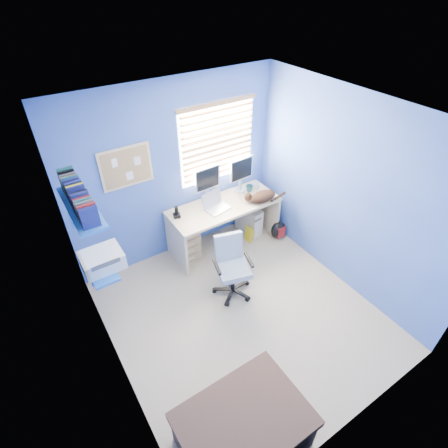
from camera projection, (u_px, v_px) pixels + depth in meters
floor at (242, 314)px, 4.38m from camera, size 3.00×3.20×0.00m
ceiling at (252, 121)px, 2.85m from camera, size 3.00×3.20×0.00m
wall_back at (176, 174)px, 4.68m from camera, size 3.00×0.01×2.50m
wall_front at (374, 355)px, 2.55m from camera, size 3.00×0.01×2.50m
wall_left at (103, 299)px, 2.97m from camera, size 0.01×3.20×2.50m
wall_right at (345, 195)px, 4.26m from camera, size 0.01×3.20×2.50m
desk at (224, 225)px, 5.22m from camera, size 1.63×0.65×0.74m
laptop at (217, 203)px, 4.85m from camera, size 0.37×0.32×0.22m
monitor_left at (207, 184)px, 4.93m from camera, size 0.41×0.14×0.54m
monitor_right at (240, 175)px, 5.14m from camera, size 0.41×0.15×0.54m
phone at (176, 211)px, 4.72m from camera, size 0.12×0.13×0.17m
mug at (249, 188)px, 5.26m from camera, size 0.10×0.09×0.10m
cd_spindle at (255, 185)px, 5.35m from camera, size 0.13×0.13×0.07m
cat at (263, 196)px, 5.04m from camera, size 0.47×0.36×0.15m
tower_pc at (249, 220)px, 5.58m from camera, size 0.25×0.46×0.45m
drawer_boxes at (186, 242)px, 5.06m from camera, size 0.35×0.28×0.54m
yellow_book at (249, 234)px, 5.45m from camera, size 0.03×0.17×0.24m
backpack at (278, 230)px, 5.49m from camera, size 0.26×0.20×0.30m
bed_corner at (243, 430)px, 3.07m from camera, size 1.04×0.74×0.50m
office_chair at (232, 273)px, 4.51m from camera, size 0.60×0.60×0.84m
window_blinds at (218, 143)px, 4.75m from camera, size 1.15×0.05×1.10m
corkboard at (126, 167)px, 4.20m from camera, size 0.64×0.02×0.52m
wall_shelves at (90, 231)px, 3.42m from camera, size 0.42×0.90×1.05m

